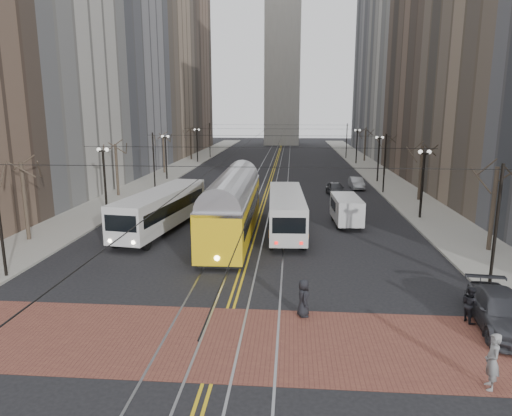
% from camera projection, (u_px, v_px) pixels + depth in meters
% --- Properties ---
extents(ground, '(260.00, 260.00, 0.00)m').
position_uv_depth(ground, '(233.00, 300.00, 22.31)').
color(ground, black).
rests_on(ground, ground).
extents(sidewalk_left, '(5.00, 140.00, 0.15)m').
position_uv_depth(sidewalk_left, '(171.00, 172.00, 67.29)').
color(sidewalk_left, gray).
rests_on(sidewalk_left, ground).
extents(sidewalk_right, '(5.00, 140.00, 0.15)m').
position_uv_depth(sidewalk_right, '(378.00, 174.00, 64.99)').
color(sidewalk_right, gray).
rests_on(sidewalk_right, ground).
extents(crosswalk_band, '(25.00, 6.00, 0.01)m').
position_uv_depth(crosswalk_band, '(220.00, 340.00, 18.41)').
color(crosswalk_band, brown).
rests_on(crosswalk_band, ground).
extents(streetcar_rails, '(4.80, 130.00, 0.02)m').
position_uv_depth(streetcar_rails, '(272.00, 174.00, 66.15)').
color(streetcar_rails, gray).
rests_on(streetcar_rails, ground).
extents(centre_lines, '(0.42, 130.00, 0.01)m').
position_uv_depth(centre_lines, '(272.00, 174.00, 66.15)').
color(centre_lines, gold).
rests_on(centre_lines, ground).
extents(building_left_mid, '(16.00, 20.00, 34.00)m').
position_uv_depth(building_left_mid, '(97.00, 53.00, 65.48)').
color(building_left_mid, slate).
rests_on(building_left_mid, ground).
extents(building_left_midfar, '(20.00, 20.00, 52.00)m').
position_uv_depth(building_left_midfar, '(128.00, 15.00, 83.21)').
color(building_left_midfar, '#87725D').
rests_on(building_left_midfar, ground).
extents(building_left_far, '(16.00, 20.00, 40.00)m').
position_uv_depth(building_left_far, '(169.00, 61.00, 103.81)').
color(building_left_far, brown).
rests_on(building_left_far, ground).
extents(building_right_mid, '(16.00, 20.00, 34.00)m').
position_uv_depth(building_right_mid, '(462.00, 50.00, 61.58)').
color(building_right_mid, brown).
rests_on(building_right_mid, ground).
extents(building_right_midfar, '(20.00, 20.00, 52.00)m').
position_uv_depth(building_right_midfar, '(437.00, 10.00, 79.00)').
color(building_right_midfar, '#AFACA4').
rests_on(building_right_midfar, ground).
extents(building_right_far, '(16.00, 20.00, 40.00)m').
position_uv_depth(building_right_far, '(397.00, 59.00, 99.91)').
color(building_right_far, slate).
rests_on(building_right_far, ground).
extents(clock_tower, '(12.00, 12.00, 66.00)m').
position_uv_depth(clock_tower, '(283.00, 0.00, 114.07)').
color(clock_tower, '#B2AFA5').
rests_on(clock_tower, ground).
extents(lamp_posts, '(27.60, 57.20, 5.60)m').
position_uv_depth(lamp_posts, '(266.00, 169.00, 49.73)').
color(lamp_posts, black).
rests_on(lamp_posts, ground).
extents(street_trees, '(31.68, 53.28, 5.60)m').
position_uv_depth(street_trees, '(269.00, 162.00, 56.06)').
color(street_trees, '#382D23').
rests_on(street_trees, ground).
extents(trolley_wires, '(25.96, 120.00, 6.60)m').
position_uv_depth(trolley_wires, '(269.00, 154.00, 55.45)').
color(trolley_wires, black).
rests_on(trolley_wires, ground).
extents(transit_bus, '(4.36, 12.58, 3.09)m').
position_uv_depth(transit_bus, '(162.00, 211.00, 34.85)').
color(transit_bus, silver).
rests_on(transit_bus, ground).
extents(streetcar, '(3.09, 15.65, 3.68)m').
position_uv_depth(streetcar, '(233.00, 212.00, 33.20)').
color(streetcar, gold).
rests_on(streetcar, ground).
extents(rear_bus, '(2.96, 11.49, 2.97)m').
position_uv_depth(rear_bus, '(286.00, 213.00, 34.32)').
color(rear_bus, '#BCBCBC').
rests_on(rear_bus, ground).
extents(cargo_van, '(2.21, 5.24, 2.28)m').
position_uv_depth(cargo_van, '(346.00, 211.00, 36.65)').
color(cargo_van, silver).
rests_on(cargo_van, ground).
extents(sedan_grey, '(2.11, 4.31, 1.42)m').
position_uv_depth(sedan_grey, '(335.00, 189.00, 49.52)').
color(sedan_grey, '#3A3C41').
rests_on(sedan_grey, ground).
extents(sedan_silver, '(1.55, 4.08, 1.33)m').
position_uv_depth(sedan_silver, '(356.00, 183.00, 53.51)').
color(sedan_silver, '#94979B').
rests_on(sedan_silver, ground).
extents(sedan_parked, '(2.65, 5.42, 1.52)m').
position_uv_depth(sedan_parked, '(502.00, 311.00, 19.30)').
color(sedan_parked, '#3D3E44').
rests_on(sedan_parked, ground).
extents(pedestrian_a, '(0.67, 0.92, 1.74)m').
position_uv_depth(pedestrian_a, '(303.00, 298.00, 20.41)').
color(pedestrian_a, black).
rests_on(pedestrian_a, crosswalk_band).
extents(pedestrian_b, '(0.56, 0.77, 1.97)m').
position_uv_depth(pedestrian_b, '(492.00, 361.00, 15.04)').
color(pedestrian_b, gray).
rests_on(pedestrian_b, crosswalk_band).
extents(pedestrian_c, '(0.79, 0.91, 1.60)m').
position_uv_depth(pedestrian_c, '(471.00, 304.00, 19.86)').
color(pedestrian_c, black).
rests_on(pedestrian_c, crosswalk_band).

